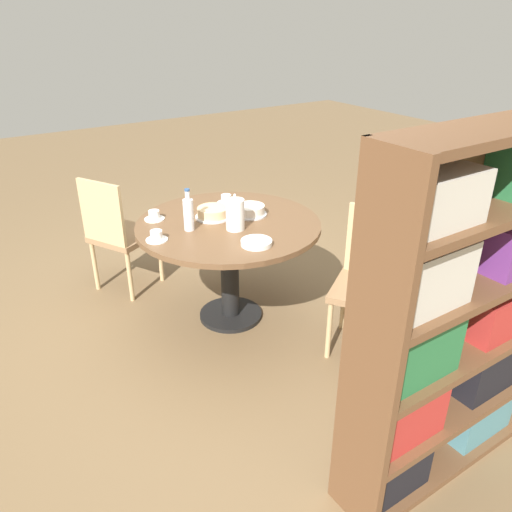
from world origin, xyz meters
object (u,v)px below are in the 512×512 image
object	(u,v)px
cup_a	(156,236)
coffee_pot	(235,213)
cake_main	(213,213)
cup_c	(226,200)
bookshelf	(454,324)
cake_second	(250,210)
cup_b	(154,216)
chair_a	(370,279)
water_bottle	(189,213)
chair_b	(118,232)

from	to	relation	value
cup_a	coffee_pot	bearing A→B (deg)	166.77
cake_main	cup_c	world-z (taller)	cake_main
bookshelf	cup_a	xyz separation A→B (m)	(0.66, -1.64, -0.04)
cake_second	cup_c	xyz separation A→B (m)	(0.02, -0.29, -0.01)
cup_c	cup_b	bearing A→B (deg)	0.74
cake_second	cup_a	world-z (taller)	cake_second
coffee_pot	bookshelf	bearing A→B (deg)	96.34
cake_second	cake_main	bearing A→B (deg)	-23.03
cake_main	cup_a	xyz separation A→B (m)	(0.47, 0.14, -0.01)
coffee_pot	chair_a	bearing A→B (deg)	133.07
bookshelf	cake_second	distance (m)	1.67
cake_main	cup_b	world-z (taller)	cake_main
water_bottle	cup_a	size ratio (longest dim) A/B	2.04
water_bottle	cup_c	size ratio (longest dim) A/B	2.04
cup_a	cup_c	bearing A→B (deg)	-154.33
chair_b	cup_c	size ratio (longest dim) A/B	6.88
cake_main	cake_second	world-z (taller)	cake_main
coffee_pot	cup_b	world-z (taller)	coffee_pot
chair_a	cake_second	bearing A→B (deg)	172.90
chair_a	cake_second	xyz separation A→B (m)	(0.39, -0.79, 0.28)
chair_b	water_bottle	bearing A→B (deg)	168.49
cup_c	water_bottle	bearing A→B (deg)	33.30
chair_a	coffee_pot	xyz separation A→B (m)	(0.60, -0.64, 0.36)
bookshelf	cake_second	size ratio (longest dim) A/B	7.27
cake_second	coffee_pot	bearing A→B (deg)	35.79
chair_b	bookshelf	bearing A→B (deg)	167.32
cup_b	cup_c	size ratio (longest dim) A/B	1.00
coffee_pot	water_bottle	xyz separation A→B (m)	(0.25, -0.15, 0.00)
chair_a	cake_main	bearing A→B (deg)	-178.21
coffee_pot	water_bottle	size ratio (longest dim) A/B	0.87
cup_b	cup_c	distance (m)	0.56
bookshelf	cup_b	bearing A→B (deg)	105.40
cake_main	cup_b	xyz separation A→B (m)	(0.35, -0.19, -0.01)
coffee_pot	cup_b	distance (m)	0.58
chair_b	bookshelf	world-z (taller)	bookshelf
cup_c	cake_main	bearing A→B (deg)	41.57
coffee_pot	cup_a	bearing A→B (deg)	-13.23
cup_a	cup_c	distance (m)	0.76
chair_a	cup_b	world-z (taller)	chair_a
water_bottle	cup_c	distance (m)	0.54
cup_a	cup_c	world-z (taller)	same
water_bottle	cup_c	xyz separation A→B (m)	(-0.45, -0.29, -0.09)
bookshelf	cup_a	world-z (taller)	bookshelf
chair_a	cup_a	world-z (taller)	chair_a
bookshelf	cup_c	distance (m)	1.97
cake_main	cake_second	distance (m)	0.26
chair_a	cake_main	xyz separation A→B (m)	(0.62, -0.90, 0.28)
chair_b	bookshelf	size ratio (longest dim) A/B	0.56
water_bottle	cake_second	size ratio (longest dim) A/B	1.21
water_bottle	coffee_pot	bearing A→B (deg)	148.59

